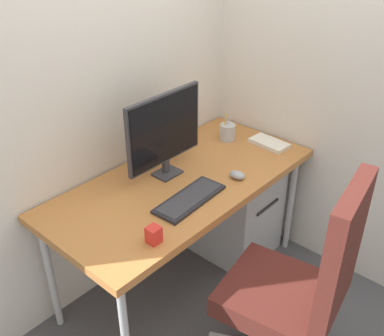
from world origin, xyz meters
TOP-DOWN VIEW (x-y plane):
  - ground_plane at (0.00, 0.00)m, footprint 8.00×8.00m
  - wall_back at (0.00, 0.39)m, footprint 2.90×0.04m
  - wall_side_right at (0.80, -0.20)m, footprint 0.04×2.09m
  - desk at (0.00, 0.00)m, footprint 1.54×0.72m
  - office_chair at (-0.10, -0.80)m, footprint 0.65×0.65m
  - filing_cabinet at (0.46, -0.02)m, footprint 0.44×0.50m
  - monitor at (-0.02, 0.11)m, footprint 0.51×0.11m
  - keyboard at (-0.12, -0.16)m, footprint 0.42×0.18m
  - mouse at (0.20, -0.22)m, footprint 0.07×0.10m
  - pen_holder at (0.53, 0.11)m, footprint 0.10×0.10m
  - notebook at (0.64, -0.13)m, footprint 0.14×0.24m
  - desk_clamp_accessory at (-0.47, -0.26)m, footprint 0.06×0.06m

SIDE VIEW (x-z plane):
  - ground_plane at x=0.00m, z-range 0.00..0.00m
  - filing_cabinet at x=0.46m, z-range 0.00..0.63m
  - office_chair at x=-0.10m, z-range 0.00..1.13m
  - desk at x=0.00m, z-range 0.32..1.07m
  - keyboard at x=-0.12m, z-range 0.74..0.76m
  - notebook at x=0.64m, z-range 0.74..0.77m
  - mouse at x=0.20m, z-range 0.74..0.79m
  - desk_clamp_accessory at x=-0.47m, z-range 0.74..0.82m
  - pen_holder at x=0.53m, z-range 0.71..0.88m
  - monitor at x=-0.02m, z-range 0.77..1.24m
  - wall_back at x=0.00m, z-range 0.00..2.80m
  - wall_side_right at x=0.80m, z-range 0.00..2.80m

